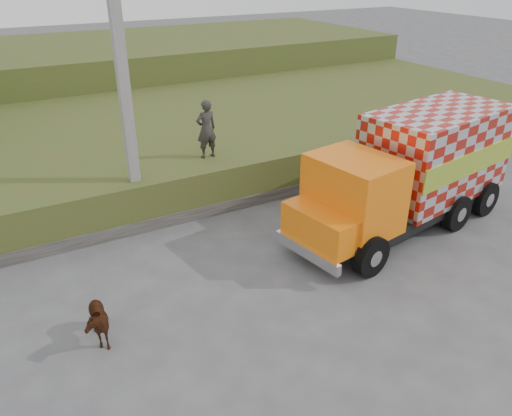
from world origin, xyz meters
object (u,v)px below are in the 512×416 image
utility_pole (125,95)px  pedestrian (206,129)px  cargo_truck (413,170)px  cow (94,321)px

utility_pole → pedestrian: (2.70, 0.72, -1.61)m
utility_pole → cargo_truck: size_ratio=1.00×
cargo_truck → pedestrian: 6.62m
pedestrian → cow: bearing=43.0°
utility_pole → cargo_truck: bearing=-28.4°
cargo_truck → cow: cargo_truck is taller
cow → pedestrian: bearing=46.1°
utility_pole → cargo_truck: (7.33, -3.97, -2.30)m
cargo_truck → pedestrian: (-4.63, 4.69, 0.69)m
cargo_truck → utility_pole: bearing=142.2°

